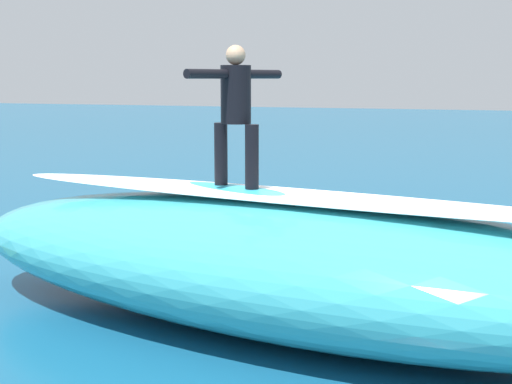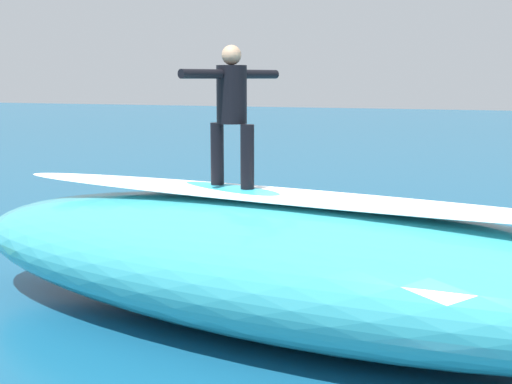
% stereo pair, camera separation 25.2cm
% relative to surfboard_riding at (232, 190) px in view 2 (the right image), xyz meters
% --- Properties ---
extents(ground_plane, '(120.00, 120.00, 0.00)m').
position_rel_surfboard_riding_xyz_m(ground_plane, '(-0.81, -1.96, -1.62)').
color(ground_plane, '#145175').
extents(wave_crest, '(9.86, 4.16, 1.58)m').
position_rel_surfboard_riding_xyz_m(wave_crest, '(-0.77, 0.10, -0.84)').
color(wave_crest, teal).
rests_on(wave_crest, ground_plane).
extents(wave_foam_lip, '(8.19, 2.09, 0.08)m').
position_rel_surfboard_riding_xyz_m(wave_foam_lip, '(-0.77, 0.10, -0.01)').
color(wave_foam_lip, white).
rests_on(wave_foam_lip, wave_crest).
extents(surfboard_riding, '(1.95, 1.19, 0.10)m').
position_rel_surfboard_riding_xyz_m(surfboard_riding, '(0.00, 0.00, 0.00)').
color(surfboard_riding, '#33B2D1').
rests_on(surfboard_riding, wave_crest).
extents(surfer_riding, '(0.67, 1.51, 1.67)m').
position_rel_surfboard_riding_xyz_m(surfer_riding, '(0.00, 0.00, 1.02)').
color(surfer_riding, black).
rests_on(surfer_riding, surfboard_riding).
extents(surfboard_paddling, '(1.32, 2.04, 0.08)m').
position_rel_surfboard_riding_xyz_m(surfboard_paddling, '(0.97, -4.02, -1.58)').
color(surfboard_paddling, yellow).
rests_on(surfboard_paddling, ground_plane).
extents(surfer_paddling, '(0.95, 1.67, 0.32)m').
position_rel_surfboard_riding_xyz_m(surfer_paddling, '(1.03, -3.90, -1.40)').
color(surfer_paddling, black).
rests_on(surfer_paddling, surfboard_paddling).
extents(foam_patch_mid, '(0.70, 0.86, 0.09)m').
position_rel_surfboard_riding_xyz_m(foam_patch_mid, '(-1.65, -1.08, -1.58)').
color(foam_patch_mid, white).
rests_on(foam_patch_mid, ground_plane).
extents(foam_patch_far, '(1.16, 1.05, 0.15)m').
position_rel_surfboard_riding_xyz_m(foam_patch_far, '(-1.77, -2.30, -1.55)').
color(foam_patch_far, white).
rests_on(foam_patch_far, ground_plane).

